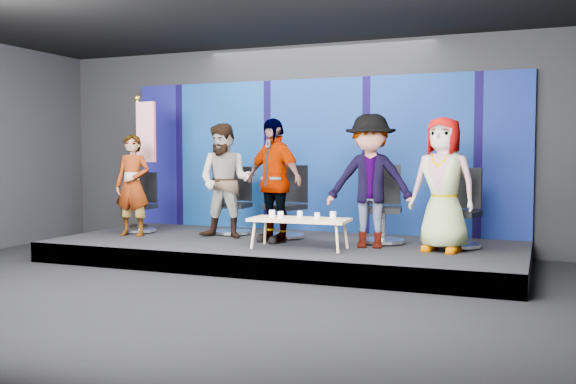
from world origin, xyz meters
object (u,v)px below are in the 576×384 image
Objects in this scene: chair_a at (141,213)px; panelist_b at (225,181)px; panelist_c at (273,180)px; coffee_table at (300,221)px; mug_e at (333,215)px; chair_c at (287,214)px; mug_a at (272,214)px; panelist_d at (370,181)px; panelist_a at (133,185)px; mug_b at (281,215)px; mug_d at (317,216)px; panelist_e at (443,185)px; mug_c at (300,214)px; chair_b at (234,212)px; chair_e at (461,221)px; flag_stand at (143,159)px; chair_d at (383,217)px.

chair_a is 1.77m from panelist_b.
coffee_table is (0.61, -0.49, -0.54)m from panelist_c.
chair_a is 3.69m from mug_e.
panelist_c is at bearing 141.21° from coffee_table.
chair_c reaches higher than mug_a.
panelist_d is 17.98× the size of mug_e.
panelist_a is (0.17, -0.47, 0.49)m from chair_a.
mug_d is at bearing 9.61° from mug_b.
panelist_a is 1.53m from panelist_b.
chair_a is at bearing 167.43° from mug_d.
panelist_e is (5.06, -0.30, 0.58)m from chair_a.
chair_a is 10.98× the size of mug_c.
chair_b is 0.97× the size of chair_c.
chair_b is 0.99× the size of chair_e.
chair_a is at bearing -170.22° from chair_b.
panelist_a is 1.47× the size of chair_b.
chair_e reaches higher than coffee_table.
mug_a is at bearing -12.04° from panelist_a.
panelist_c is (2.55, -0.27, 0.60)m from chair_a.
flag_stand is (-0.05, 0.15, 0.90)m from chair_a.
chair_c is 11.86× the size of mug_b.
chair_e is at bearing 21.30° from chair_c.
panelist_c is at bearing 147.04° from mug_c.
panelist_d is at bearing -2.63° from panelist_a.
mug_e is (0.72, 0.16, 0.00)m from mug_b.
panelist_a is 1.45× the size of chair_e.
panelist_a is 17.78× the size of mug_c.
chair_c is 0.61× the size of panelist_d.
mug_a is at bearing 155.02° from mug_b.
panelist_d is (4.05, -0.29, 0.61)m from chair_a.
chair_d reaches higher than mug_a.
panelist_c reaches higher than mug_c.
chair_c is 12.46× the size of mug_c.
mug_d is at bearing -0.31° from coffee_table.
coffee_table is at bearing -161.34° from panelist_d.
flag_stand is (-4.17, -0.06, 0.85)m from chair_d.
panelist_a is 5.13m from chair_e.
panelist_d is 0.74m from mug_e.
chair_a is at bearing 166.46° from panelist_d.
chair_b is at bearing 167.22° from chair_d.
mug_c is 3.35m from flag_stand.
panelist_d is at bearing 43.59° from mug_e.
chair_d is 0.76m from panelist_d.
chair_a is 0.54× the size of panelist_d.
panelist_d is 21.20× the size of mug_d.
chair_d is 1.12m from chair_e.
flag_stand is at bearing 165.98° from mug_c.
mug_d is at bearing -141.00° from chair_e.
coffee_table is 13.78× the size of mug_a.
panelist_b is 2.08m from mug_e.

